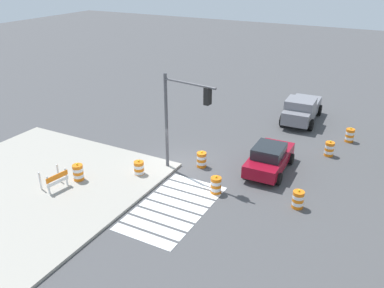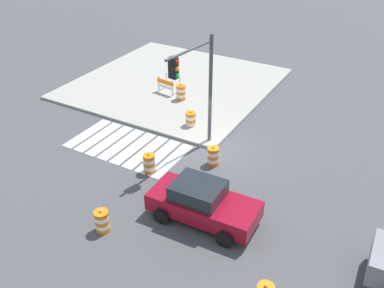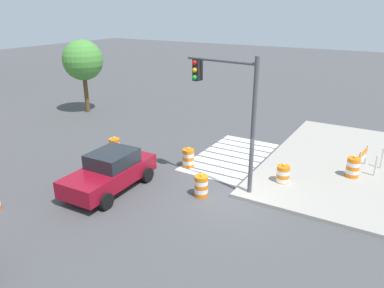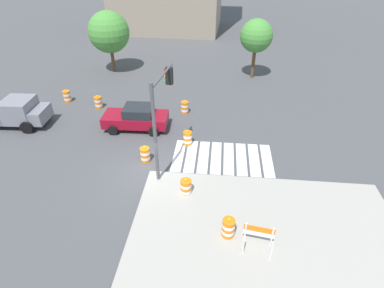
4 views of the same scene
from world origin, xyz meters
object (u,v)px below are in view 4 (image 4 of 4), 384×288
(traffic_barrel_median_far, at_px, (186,187))
(traffic_barrel_lane_center, at_px, (145,155))
(pickup_truck, at_px, (12,112))
(traffic_barrel_crosswalk_end, at_px, (67,96))
(traffic_barrel_median_near, at_px, (98,102))
(traffic_light_pole, at_px, (161,106))
(street_tree_streetside_mid, at_px, (256,36))
(traffic_barrel_near_corner, at_px, (188,138))
(traffic_barrel_far_curb, at_px, (185,107))
(street_tree_streetside_near, at_px, (109,32))
(traffic_barrel_on_sidewalk, at_px, (228,228))
(sports_car, at_px, (136,117))
(construction_barricade, at_px, (259,235))

(traffic_barrel_median_far, distance_m, traffic_barrel_lane_center, 3.70)
(pickup_truck, relative_size, traffic_barrel_crosswalk_end, 5.13)
(traffic_barrel_median_near, relative_size, traffic_light_pole, 0.19)
(pickup_truck, height_order, street_tree_streetside_mid, street_tree_streetside_mid)
(traffic_barrel_median_near, distance_m, traffic_light_pole, 9.90)
(traffic_barrel_lane_center, bearing_deg, traffic_barrel_median_far, -43.74)
(traffic_barrel_near_corner, bearing_deg, traffic_barrel_far_curb, 99.18)
(traffic_barrel_crosswalk_end, distance_m, traffic_barrel_median_far, 14.29)
(traffic_barrel_median_near, height_order, traffic_barrel_far_curb, same)
(traffic_barrel_median_near, height_order, street_tree_streetside_near, street_tree_streetside_near)
(traffic_barrel_far_curb, height_order, traffic_barrel_on_sidewalk, traffic_barrel_on_sidewalk)
(traffic_barrel_lane_center, xyz_separation_m, traffic_barrel_on_sidewalk, (4.80, -5.07, 0.15))
(traffic_barrel_median_far, bearing_deg, traffic_barrel_near_corner, 95.24)
(traffic_barrel_on_sidewalk, relative_size, street_tree_streetside_mid, 0.20)
(traffic_barrel_crosswalk_end, height_order, street_tree_streetside_near, street_tree_streetside_near)
(traffic_barrel_median_near, distance_m, traffic_barrel_median_far, 11.75)
(sports_car, distance_m, traffic_barrel_median_near, 4.54)
(traffic_barrel_far_curb, bearing_deg, traffic_barrel_on_sidewalk, -74.00)
(traffic_light_pole, height_order, street_tree_streetside_mid, traffic_light_pole)
(traffic_barrel_crosswalk_end, bearing_deg, traffic_barrel_far_curb, -5.85)
(pickup_truck, xyz_separation_m, traffic_barrel_lane_center, (9.93, -3.25, -0.52))
(street_tree_streetside_mid, bearing_deg, traffic_barrel_on_sidewalk, -96.76)
(pickup_truck, bearing_deg, traffic_barrel_on_sidewalk, -29.46)
(traffic_barrel_median_near, xyz_separation_m, construction_barricade, (11.08, -11.75, 0.27))
(traffic_barrel_far_curb, distance_m, traffic_barrel_on_sidewalk, 11.62)
(sports_car, distance_m, street_tree_streetside_mid, 13.38)
(street_tree_streetside_near, height_order, street_tree_streetside_mid, street_tree_streetside_near)
(traffic_light_pole, bearing_deg, traffic_barrel_median_far, -54.15)
(street_tree_streetside_mid, bearing_deg, construction_barricade, -92.94)
(traffic_barrel_median_far, xyz_separation_m, traffic_barrel_on_sidewalk, (2.12, -2.51, 0.15))
(traffic_barrel_crosswalk_end, relative_size, street_tree_streetside_mid, 0.20)
(street_tree_streetside_mid, bearing_deg, pickup_truck, -148.55)
(traffic_barrel_median_far, bearing_deg, construction_barricade, -40.84)
(traffic_barrel_crosswalk_end, height_order, traffic_barrel_median_far, same)
(traffic_barrel_crosswalk_end, bearing_deg, traffic_barrel_lane_center, -41.89)
(sports_car, xyz_separation_m, traffic_barrel_crosswalk_end, (-6.49, 3.44, -0.36))
(traffic_barrel_near_corner, distance_m, traffic_barrel_crosswalk_end, 11.34)
(street_tree_streetside_near, bearing_deg, street_tree_streetside_mid, -1.19)
(traffic_barrel_on_sidewalk, xyz_separation_m, traffic_light_pole, (-3.58, 4.53, 3.31))
(street_tree_streetside_near, bearing_deg, sports_car, -64.80)
(traffic_barrel_near_corner, xyz_separation_m, street_tree_streetside_mid, (4.75, 11.62, 3.30))
(traffic_barrel_near_corner, relative_size, traffic_barrel_median_far, 1.00)
(sports_car, height_order, traffic_barrel_median_far, sports_car)
(traffic_light_pole, bearing_deg, pickup_truck, 161.22)
(traffic_barrel_on_sidewalk, distance_m, traffic_light_pole, 6.65)
(traffic_barrel_crosswalk_end, distance_m, street_tree_streetside_mid, 16.60)
(traffic_light_pole, xyz_separation_m, street_tree_streetside_near, (-7.44, 14.43, -0.22))
(pickup_truck, distance_m, traffic_barrel_median_near, 5.77)
(traffic_barrel_far_curb, relative_size, street_tree_streetside_mid, 0.20)
(pickup_truck, distance_m, traffic_barrel_lane_center, 10.46)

